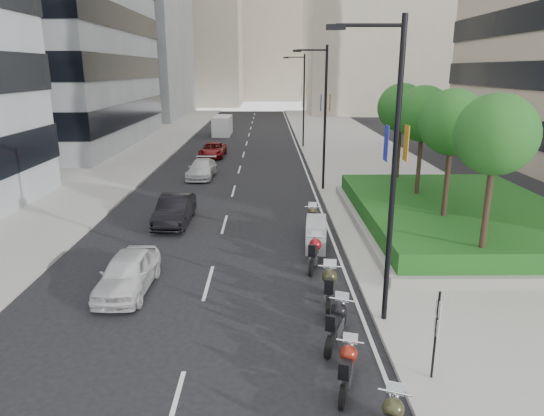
{
  "coord_description": "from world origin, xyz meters",
  "views": [
    {
      "loc": [
        0.69,
        -12.47,
        7.59
      ],
      "look_at": [
        0.89,
        7.0,
        2.0
      ],
      "focal_mm": 32.0,
      "sensor_mm": 36.0,
      "label": 1
    }
  ],
  "objects_px": {
    "lamp_post_2": "(302,96)",
    "motorcycle_5": "(316,234)",
    "lamp_post_0": "(389,162)",
    "car_d": "(213,150)",
    "motorcycle_4": "(314,253)",
    "delivery_van": "(222,126)",
    "motorcycle_1": "(347,368)",
    "parking_sign": "(436,331)",
    "car_a": "(128,273)",
    "motorcycle_2": "(337,323)",
    "car_b": "(175,210)",
    "car_c": "(202,169)",
    "motorcycle_3": "(329,288)",
    "lamp_post_1": "(323,112)",
    "motorcycle_6": "(312,220)"
  },
  "relations": [
    {
      "from": "motorcycle_2",
      "to": "parking_sign",
      "type": "bearing_deg",
      "value": -110.61
    },
    {
      "from": "motorcycle_4",
      "to": "motorcycle_5",
      "type": "bearing_deg",
      "value": 6.36
    },
    {
      "from": "car_c",
      "to": "car_d",
      "type": "distance_m",
      "value": 8.58
    },
    {
      "from": "motorcycle_2",
      "to": "car_a",
      "type": "relative_size",
      "value": 0.53
    },
    {
      "from": "lamp_post_2",
      "to": "motorcycle_2",
      "type": "bearing_deg",
      "value": -92.33
    },
    {
      "from": "parking_sign",
      "to": "motorcycle_3",
      "type": "bearing_deg",
      "value": 116.47
    },
    {
      "from": "car_b",
      "to": "motorcycle_2",
      "type": "bearing_deg",
      "value": -58.16
    },
    {
      "from": "motorcycle_5",
      "to": "car_d",
      "type": "height_order",
      "value": "motorcycle_5"
    },
    {
      "from": "motorcycle_5",
      "to": "motorcycle_3",
      "type": "bearing_deg",
      "value": -175.04
    },
    {
      "from": "motorcycle_1",
      "to": "motorcycle_5",
      "type": "relative_size",
      "value": 0.9
    },
    {
      "from": "motorcycle_2",
      "to": "car_c",
      "type": "relative_size",
      "value": 0.48
    },
    {
      "from": "motorcycle_2",
      "to": "motorcycle_3",
      "type": "xyz_separation_m",
      "value": [
        0.05,
        2.24,
        0.04
      ]
    },
    {
      "from": "motorcycle_2",
      "to": "car_c",
      "type": "xyz_separation_m",
      "value": [
        -6.73,
        22.18,
        0.05
      ]
    },
    {
      "from": "motorcycle_2",
      "to": "motorcycle_4",
      "type": "bearing_deg",
      "value": 22.9
    },
    {
      "from": "motorcycle_4",
      "to": "car_a",
      "type": "relative_size",
      "value": 0.55
    },
    {
      "from": "motorcycle_6",
      "to": "delivery_van",
      "type": "bearing_deg",
      "value": 16.93
    },
    {
      "from": "motorcycle_6",
      "to": "car_a",
      "type": "bearing_deg",
      "value": 137.16
    },
    {
      "from": "lamp_post_0",
      "to": "motorcycle_4",
      "type": "relative_size",
      "value": 4.03
    },
    {
      "from": "motorcycle_6",
      "to": "motorcycle_5",
      "type": "bearing_deg",
      "value": -176.06
    },
    {
      "from": "car_a",
      "to": "motorcycle_6",
      "type": "bearing_deg",
      "value": 43.47
    },
    {
      "from": "motorcycle_3",
      "to": "motorcycle_5",
      "type": "bearing_deg",
      "value": 7.52
    },
    {
      "from": "motorcycle_3",
      "to": "car_d",
      "type": "distance_m",
      "value": 29.34
    },
    {
      "from": "motorcycle_3",
      "to": "car_a",
      "type": "relative_size",
      "value": 0.59
    },
    {
      "from": "motorcycle_4",
      "to": "delivery_van",
      "type": "bearing_deg",
      "value": 23.66
    },
    {
      "from": "motorcycle_3",
      "to": "car_d",
      "type": "relative_size",
      "value": 0.52
    },
    {
      "from": "lamp_post_0",
      "to": "car_c",
      "type": "relative_size",
      "value": 2.03
    },
    {
      "from": "motorcycle_5",
      "to": "lamp_post_1",
      "type": "bearing_deg",
      "value": -1.3
    },
    {
      "from": "lamp_post_0",
      "to": "car_d",
      "type": "relative_size",
      "value": 1.97
    },
    {
      "from": "car_a",
      "to": "car_c",
      "type": "height_order",
      "value": "car_a"
    },
    {
      "from": "lamp_post_0",
      "to": "car_c",
      "type": "height_order",
      "value": "lamp_post_0"
    },
    {
      "from": "lamp_post_0",
      "to": "motorcycle_1",
      "type": "relative_size",
      "value": 4.47
    },
    {
      "from": "motorcycle_1",
      "to": "motorcycle_3",
      "type": "xyz_separation_m",
      "value": [
        0.09,
        4.34,
        0.09
      ]
    },
    {
      "from": "lamp_post_2",
      "to": "motorcycle_5",
      "type": "height_order",
      "value": "lamp_post_2"
    },
    {
      "from": "lamp_post_0",
      "to": "motorcycle_3",
      "type": "distance_m",
      "value": 4.79
    },
    {
      "from": "motorcycle_6",
      "to": "lamp_post_2",
      "type": "bearing_deg",
      "value": 2.3
    },
    {
      "from": "motorcycle_3",
      "to": "car_a",
      "type": "distance_m",
      "value": 7.06
    },
    {
      "from": "lamp_post_2",
      "to": "motorcycle_3",
      "type": "relative_size",
      "value": 3.76
    },
    {
      "from": "motorcycle_4",
      "to": "car_c",
      "type": "xyz_separation_m",
      "value": [
        -6.6,
        16.7,
        0.04
      ]
    },
    {
      "from": "parking_sign",
      "to": "motorcycle_6",
      "type": "xyz_separation_m",
      "value": [
        -1.94,
        11.75,
        -0.85
      ]
    },
    {
      "from": "car_c",
      "to": "delivery_van",
      "type": "xyz_separation_m",
      "value": [
        -0.6,
        23.54,
        0.39
      ]
    },
    {
      "from": "parking_sign",
      "to": "motorcycle_1",
      "type": "height_order",
      "value": "parking_sign"
    },
    {
      "from": "motorcycle_6",
      "to": "car_c",
      "type": "bearing_deg",
      "value": 34.35
    },
    {
      "from": "lamp_post_1",
      "to": "car_d",
      "type": "height_order",
      "value": "lamp_post_1"
    },
    {
      "from": "motorcycle_2",
      "to": "car_b",
      "type": "relative_size",
      "value": 0.49
    },
    {
      "from": "motorcycle_1",
      "to": "motorcycle_6",
      "type": "distance_m",
      "value": 11.93
    },
    {
      "from": "car_d",
      "to": "motorcycle_2",
      "type": "bearing_deg",
      "value": -76.1
    },
    {
      "from": "car_b",
      "to": "car_d",
      "type": "relative_size",
      "value": 0.95
    },
    {
      "from": "parking_sign",
      "to": "car_a",
      "type": "distance_m",
      "value": 10.53
    },
    {
      "from": "delivery_van",
      "to": "motorcycle_1",
      "type": "bearing_deg",
      "value": -80.6
    },
    {
      "from": "lamp_post_1",
      "to": "car_c",
      "type": "bearing_deg",
      "value": 153.4
    }
  ]
}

